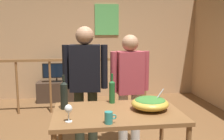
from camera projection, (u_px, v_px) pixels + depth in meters
The scene contains 13 objects.
back_wall at pixel (97, 41), 6.23m from camera, with size 5.06×0.10×2.73m, color tan.
framed_picture at pixel (107, 20), 6.13m from camera, with size 0.57×0.03×0.73m, color #56AF5A.
stair_railing at pixel (92, 77), 5.13m from camera, with size 3.25×0.10×1.13m.
tv_console at pixel (57, 91), 5.94m from camera, with size 0.90×0.40×0.46m, color #38281E.
flat_screen_tv at pixel (56, 71), 5.83m from camera, with size 0.62×0.12×0.44m.
serving_table at pixel (117, 119), 2.64m from camera, with size 1.31×0.83×0.82m.
salad_bowl at pixel (150, 103), 2.68m from camera, with size 0.39×0.39×0.22m.
wine_glass at pixel (68, 110), 2.32m from camera, with size 0.07×0.07×0.16m.
wine_bottle_green at pixel (112, 91), 2.92m from camera, with size 0.07×0.07×0.34m.
wine_bottle_dark at pixel (64, 95), 2.69m from camera, with size 0.08×0.08×0.37m.
mug_teal at pixel (109, 118), 2.29m from camera, with size 0.11×0.07×0.11m.
person_standing_left at pixel (85, 79), 3.35m from camera, with size 0.59×0.25×1.69m.
person_standing_right at pixel (130, 84), 3.44m from camera, with size 0.54×0.25×1.59m.
Camera 1 is at (-0.49, -3.35, 1.65)m, focal length 40.96 mm.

